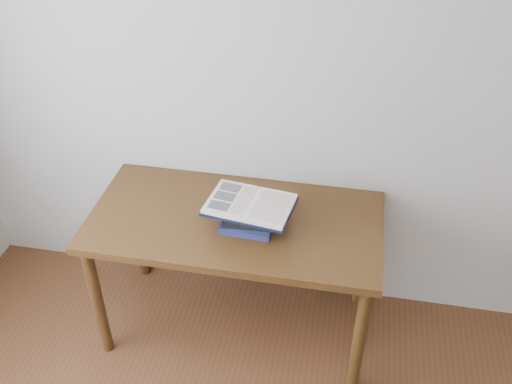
# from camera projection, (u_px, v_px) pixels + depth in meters

# --- Properties ---
(room_shell) EXTENTS (3.54, 3.54, 2.62)m
(room_shell) POSITION_uv_depth(u_px,v_px,m) (102.00, 311.00, 1.20)
(room_shell) COLOR #ABAAA2
(room_shell) RESTS_ON ground
(desk) EXTENTS (1.44, 0.72, 0.77)m
(desk) POSITION_uv_depth(u_px,v_px,m) (235.00, 234.00, 2.85)
(desk) COLOR #442911
(desk) RESTS_ON ground
(book_stack) EXTENTS (0.26, 0.20, 0.13)m
(book_stack) POSITION_uv_depth(u_px,v_px,m) (249.00, 219.00, 2.69)
(book_stack) COLOR #18184A
(book_stack) RESTS_ON desk
(open_book) EXTENTS (0.43, 0.33, 0.03)m
(open_book) POSITION_uv_depth(u_px,v_px,m) (250.00, 204.00, 2.65)
(open_book) COLOR black
(open_book) RESTS_ON book_stack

